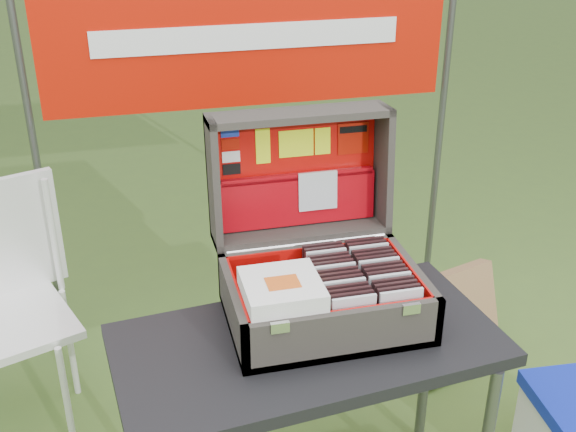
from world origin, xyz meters
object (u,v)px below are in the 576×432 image
object	(u,v)px
suitcase	(320,229)
chair	(6,327)
cardboard_box	(454,323)
table	(306,431)

from	to	relation	value
suitcase	chair	world-z (taller)	suitcase
suitcase	cardboard_box	world-z (taller)	suitcase
suitcase	chair	xyz separation A→B (m)	(-0.98, 0.46, -0.49)
suitcase	chair	bearing A→B (deg)	154.71
table	suitcase	world-z (taller)	suitcase
suitcase	table	bearing A→B (deg)	-117.41
chair	cardboard_box	xyz separation A→B (m)	(1.69, -0.02, -0.25)
table	cardboard_box	xyz separation A→B (m)	(0.78, 0.59, -0.13)
chair	cardboard_box	distance (m)	1.71
cardboard_box	suitcase	bearing A→B (deg)	-164.93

